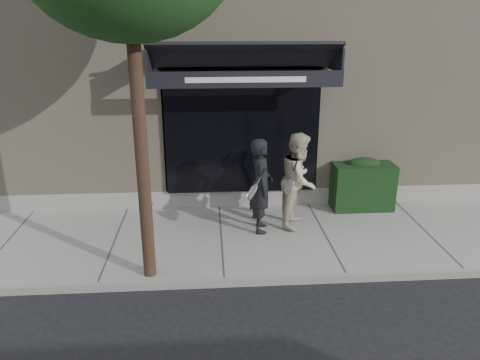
{
  "coord_description": "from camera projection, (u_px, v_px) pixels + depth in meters",
  "views": [
    {
      "loc": [
        -2.21,
        -8.07,
        4.08
      ],
      "look_at": [
        -1.6,
        0.6,
        1.05
      ],
      "focal_mm": 35.0,
      "sensor_mm": 36.0,
      "label": 1
    }
  ],
  "objects": [
    {
      "name": "sidewalk",
      "position": [
        324.0,
        236.0,
        9.07
      ],
      "size": [
        20.0,
        3.0,
        0.12
      ],
      "primitive_type": "cube",
      "color": "gray",
      "rests_on": "ground"
    },
    {
      "name": "building_facade",
      "position": [
        286.0,
        69.0,
        12.86
      ],
      "size": [
        14.3,
        8.04,
        5.64
      ],
      "color": "tan",
      "rests_on": "ground"
    },
    {
      "name": "hedge",
      "position": [
        362.0,
        184.0,
        10.12
      ],
      "size": [
        1.3,
        0.7,
        1.14
      ],
      "color": "black",
      "rests_on": "sidewalk"
    },
    {
      "name": "curb",
      "position": [
        347.0,
        278.0,
        7.61
      ],
      "size": [
        20.0,
        0.1,
        0.14
      ],
      "primitive_type": "cube",
      "color": "gray",
      "rests_on": "ground"
    },
    {
      "name": "pedestrian_front",
      "position": [
        261.0,
        186.0,
        8.9
      ],
      "size": [
        0.71,
        0.93,
        1.84
      ],
      "color": "black",
      "rests_on": "sidewalk"
    },
    {
      "name": "ground",
      "position": [
        324.0,
        239.0,
        9.09
      ],
      "size": [
        80.0,
        80.0,
        0.0
      ],
      "primitive_type": "plane",
      "color": "black",
      "rests_on": "ground"
    },
    {
      "name": "pedestrian_back",
      "position": [
        299.0,
        180.0,
        9.14
      ],
      "size": [
        1.02,
        1.12,
        1.89
      ],
      "color": "beige",
      "rests_on": "sidewalk"
    }
  ]
}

